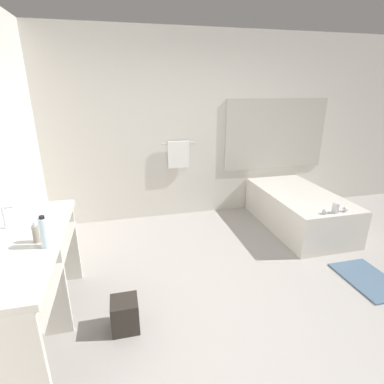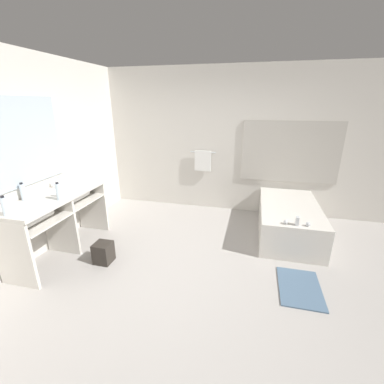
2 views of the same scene
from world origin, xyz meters
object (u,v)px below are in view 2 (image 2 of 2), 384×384
at_px(water_bottle_2, 59,192).
at_px(water_bottle_3, 5,206).
at_px(bathtub, 288,218).
at_px(waste_bin, 103,253).
at_px(water_bottle_1, 23,192).
at_px(soap_dispenser, 59,192).

height_order(water_bottle_2, water_bottle_3, water_bottle_2).
height_order(bathtub, water_bottle_2, water_bottle_2).
distance_m(bathtub, water_bottle_3, 3.87).
bearing_deg(water_bottle_2, water_bottle_3, -112.71).
bearing_deg(bathtub, water_bottle_2, -153.45).
bearing_deg(waste_bin, water_bottle_1, -168.69).
height_order(water_bottle_3, soap_dispenser, water_bottle_3).
xyz_separation_m(bathtub, water_bottle_2, (-2.98, -1.49, 0.72)).
height_order(water_bottle_1, water_bottle_2, water_bottle_2).
bearing_deg(water_bottle_2, waste_bin, 8.44).
relative_size(bathtub, water_bottle_3, 7.22).
xyz_separation_m(bathtub, water_bottle_1, (-3.41, -1.60, 0.72)).
relative_size(bathtub, water_bottle_2, 7.06).
distance_m(bathtub, water_bottle_2, 3.41).
height_order(bathtub, soap_dispenser, soap_dispenser).
relative_size(water_bottle_1, water_bottle_2, 0.99).
distance_m(water_bottle_2, water_bottle_3, 0.59).
bearing_deg(water_bottle_3, water_bottle_2, 67.29).
bearing_deg(water_bottle_1, water_bottle_3, -65.05).
distance_m(water_bottle_1, water_bottle_3, 0.48).
xyz_separation_m(bathtub, soap_dispenser, (-3.06, -1.40, 0.68)).
xyz_separation_m(water_bottle_2, soap_dispenser, (-0.08, 0.09, -0.04)).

